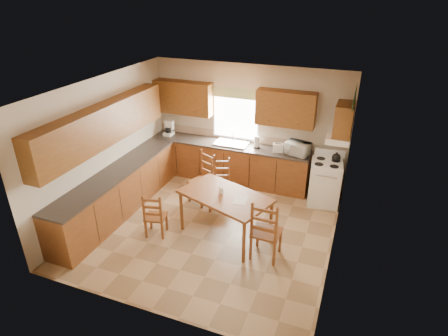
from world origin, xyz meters
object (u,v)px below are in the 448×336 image
(chair_near_left, at_px, (155,214))
(chair_far_left, at_px, (202,179))
(dining_table, at_px, (225,215))
(stove, at_px, (325,183))
(chair_near_right, at_px, (267,229))
(chair_far_right, at_px, (220,184))
(microwave, at_px, (298,148))

(chair_near_left, relative_size, chair_far_left, 0.81)
(chair_near_left, distance_m, chair_far_left, 1.41)
(dining_table, bearing_deg, stove, 69.08)
(chair_near_right, xyz_separation_m, chair_far_right, (-1.32, 1.25, -0.05))
(chair_near_right, distance_m, chair_far_left, 2.15)
(stove, relative_size, dining_table, 0.58)
(stove, bearing_deg, chair_near_right, -113.53)
(chair_near_left, xyz_separation_m, chair_far_left, (0.32, 1.37, 0.11))
(chair_near_left, height_order, chair_far_right, chair_far_right)
(microwave, relative_size, dining_table, 0.29)
(chair_near_left, height_order, chair_far_left, chair_far_left)
(chair_far_left, bearing_deg, chair_near_left, -78.92)
(stove, height_order, chair_near_left, stove)
(microwave, height_order, chair_near_left, microwave)
(dining_table, bearing_deg, chair_near_right, -1.10)
(chair_near_left, bearing_deg, microwave, -142.93)
(stove, distance_m, chair_near_left, 3.55)
(chair_far_left, bearing_deg, chair_far_right, 24.48)
(stove, bearing_deg, chair_near_left, -146.46)
(microwave, height_order, chair_far_left, microwave)
(chair_near_right, bearing_deg, chair_near_left, 4.71)
(microwave, bearing_deg, chair_near_left, -115.20)
(stove, xyz_separation_m, chair_near_right, (-0.68, -2.15, 0.09))
(microwave, bearing_deg, chair_far_right, -125.20)
(chair_far_left, bearing_deg, dining_table, -22.41)
(chair_far_right, bearing_deg, chair_near_left, -139.50)
(chair_far_left, height_order, chair_far_right, chair_far_left)
(stove, relative_size, chair_far_left, 0.85)
(chair_far_left, bearing_deg, chair_near_right, -11.48)
(chair_near_right, relative_size, chair_far_right, 1.10)
(dining_table, xyz_separation_m, chair_far_right, (-0.46, 0.93, 0.08))
(stove, relative_size, microwave, 2.00)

